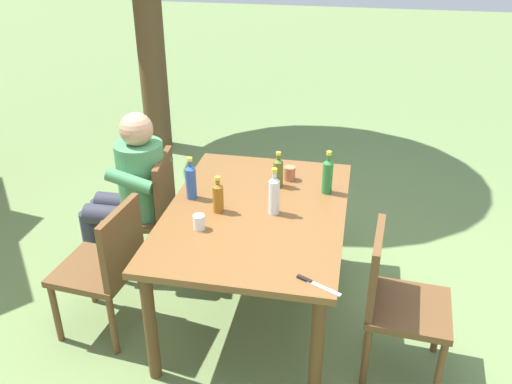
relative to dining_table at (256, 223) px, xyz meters
name	(u,v)px	position (x,y,z in m)	size (l,w,h in m)	color
ground_plane	(256,309)	(0.00, 0.00, -0.66)	(24.00, 24.00, 0.00)	#6B844C
dining_table	(256,223)	(0.00, 0.00, 0.00)	(1.48, 1.05, 0.75)	brown
chair_far_right	(149,207)	(0.34, 0.82, -0.17)	(0.49, 0.49, 0.87)	brown
chair_near_left	(395,297)	(-0.33, -0.82, -0.17)	(0.47, 0.47, 0.87)	brown
chair_far_left	(107,264)	(-0.34, 0.82, -0.17)	(0.48, 0.48, 0.87)	brown
person_in_white_shirt	(132,185)	(0.33, 0.93, -0.01)	(0.47, 0.61, 1.18)	#4C935B
bottle_blue	(191,181)	(0.07, 0.42, 0.21)	(0.06, 0.06, 0.27)	#2D56A3
bottle_clear	(274,194)	(-0.01, -0.11, 0.21)	(0.06, 0.06, 0.29)	white
bottle_amber	(218,197)	(-0.06, 0.21, 0.19)	(0.06, 0.06, 0.23)	#996019
bottle_green	(328,175)	(0.30, -0.39, 0.21)	(0.06, 0.06, 0.28)	#287A38
bottle_olive	(278,172)	(0.33, -0.08, 0.19)	(0.06, 0.06, 0.24)	#566623
cup_white	(199,222)	(-0.27, 0.27, 0.13)	(0.07, 0.07, 0.09)	white
cup_terracotta	(290,173)	(0.44, -0.14, 0.13)	(0.07, 0.07, 0.09)	#BC6B47
table_knife	(315,284)	(-0.65, -0.42, 0.09)	(0.13, 0.22, 0.01)	silver
backpack_by_far_side	(244,198)	(1.15, 0.33, -0.48)	(0.29, 0.24, 0.38)	#2D4784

